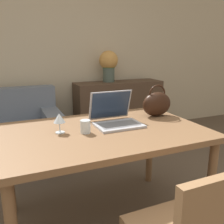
{
  "coord_description": "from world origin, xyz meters",
  "views": [
    {
      "loc": [
        -0.59,
        -0.81,
        1.3
      ],
      "look_at": [
        0.07,
        0.73,
        0.86
      ],
      "focal_mm": 40.0,
      "sensor_mm": 36.0,
      "label": 1
    }
  ],
  "objects_px": {
    "wine_glass": "(59,119)",
    "flower_vase": "(109,64)",
    "handbag": "(157,104)",
    "laptop": "(115,115)",
    "drinking_glass": "(85,127)"
  },
  "relations": [
    {
      "from": "drinking_glass",
      "to": "handbag",
      "type": "bearing_deg",
      "value": 14.76
    },
    {
      "from": "drinking_glass",
      "to": "flower_vase",
      "type": "relative_size",
      "value": 0.2
    },
    {
      "from": "drinking_glass",
      "to": "flower_vase",
      "type": "xyz_separation_m",
      "value": [
        0.93,
        1.81,
        0.29
      ]
    },
    {
      "from": "wine_glass",
      "to": "laptop",
      "type": "bearing_deg",
      "value": 6.65
    },
    {
      "from": "handbag",
      "to": "wine_glass",
      "type": "bearing_deg",
      "value": -172.49
    },
    {
      "from": "wine_glass",
      "to": "flower_vase",
      "type": "bearing_deg",
      "value": 58.18
    },
    {
      "from": "laptop",
      "to": "drinking_glass",
      "type": "height_order",
      "value": "laptop"
    },
    {
      "from": "drinking_glass",
      "to": "wine_glass",
      "type": "bearing_deg",
      "value": 156.55
    },
    {
      "from": "drinking_glass",
      "to": "handbag",
      "type": "height_order",
      "value": "handbag"
    },
    {
      "from": "wine_glass",
      "to": "flower_vase",
      "type": "height_order",
      "value": "flower_vase"
    },
    {
      "from": "wine_glass",
      "to": "handbag",
      "type": "bearing_deg",
      "value": 7.51
    },
    {
      "from": "laptop",
      "to": "handbag",
      "type": "distance_m",
      "value": 0.41
    },
    {
      "from": "laptop",
      "to": "wine_glass",
      "type": "relative_size",
      "value": 2.49
    },
    {
      "from": "drinking_glass",
      "to": "wine_glass",
      "type": "distance_m",
      "value": 0.18
    },
    {
      "from": "wine_glass",
      "to": "flower_vase",
      "type": "distance_m",
      "value": 2.07
    }
  ]
}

